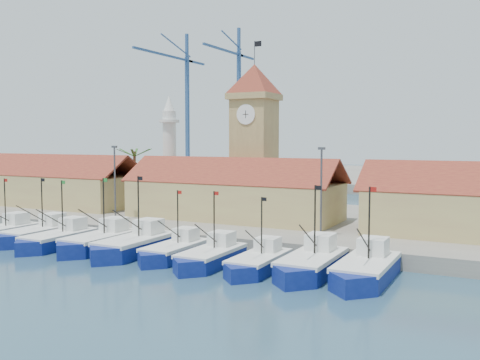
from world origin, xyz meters
The scene contains 20 objects.
ground centered at (0.00, 0.00, 0.00)m, with size 400.00×400.00×0.00m, color navy.
quay centered at (0.00, 24.00, 0.75)m, with size 140.00×32.00×1.50m, color gray.
terminal centered at (0.00, 110.00, 1.00)m, with size 240.00×80.00×2.00m, color gray.
boat_1 centered at (-15.62, 3.11, 0.77)m, with size 3.58×9.81×7.42m.
boat_2 centered at (-11.32, 1.86, 0.77)m, with size 3.57×9.78×7.40m.
boat_3 centered at (-6.52, 2.78, 0.80)m, with size 3.75×10.27×7.77m.
boat_4 centered at (-2.04, 2.69, 0.84)m, with size 3.92×10.74×8.12m.
boat_5 centered at (2.58, 2.86, 0.71)m, with size 3.30×9.05×6.85m.
boat_6 centered at (6.98, 2.10, 0.73)m, with size 3.39×9.30×7.04m.
boat_7 centered at (11.67, 2.18, 0.69)m, with size 3.24×8.87×6.71m.
boat_8 centered at (16.09, 3.16, 0.82)m, with size 3.80×10.42×7.89m.
boat_9 centered at (20.64, 3.24, 0.82)m, with size 3.83×10.49×7.94m.
hall_left centered at (-32.00, 20.00, 3.99)m, with size 31.20×10.13×7.61m.
hall_center centered at (0.00, 20.00, 3.99)m, with size 27.04×10.13×7.61m.
clock_tower centered at (0.00, 26.00, 11.96)m, with size 5.80×5.80×22.70m.
minaret centered at (-15.00, 28.00, 9.73)m, with size 3.00×3.00×16.30m.
palm_tree centered at (-20.00, 26.00, 6.25)m, with size 5.60×5.03×8.39m.
lamp_posts centered at (0.50, 12.00, 6.48)m, with size 80.70×0.25×9.03m.
crane_blue_far centered at (-59.15, 100.04, 25.31)m, with size 1.00×36.18×41.49m.
crane_blue_near centered at (-44.34, 106.86, 25.72)m, with size 1.00×30.93×43.01m.
Camera 1 is at (30.70, -38.45, 11.27)m, focal length 40.00 mm.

